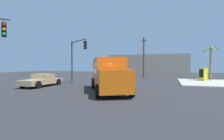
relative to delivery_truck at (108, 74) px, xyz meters
The scene contains 9 objects.
ground_plane 1.81m from the delivery_truck, 99.85° to the right, with size 100.00×100.00×0.00m, color #2B2B2D.
sidewalk_corner_far 16.11m from the delivery_truck, 43.04° to the left, with size 10.37×10.37×0.14m, color #B2ADA0.
delivery_truck is the anchor object (origin of this frame).
traffic_light_primary 9.00m from the delivery_truck, 139.46° to the left, with size 3.80×2.88×5.78m.
pickup_tan 8.45m from the delivery_truck, behind, with size 2.33×5.24×1.38m.
vending_machine_red 16.55m from the delivery_truck, 53.23° to the left, with size 1.16×1.17×1.85m.
palm_tree_far 17.67m from the delivery_truck, 51.42° to the left, with size 2.69×2.57×5.05m.
utility_pole 18.75m from the delivery_truck, 88.24° to the left, with size 1.40×1.84×7.80m.
building_backdrop 27.23m from the delivery_truck, 89.05° to the left, with size 17.99×6.00×4.89m, color gray.
Camera 1 is at (5.35, -13.57, 2.29)m, focal length 27.38 mm.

